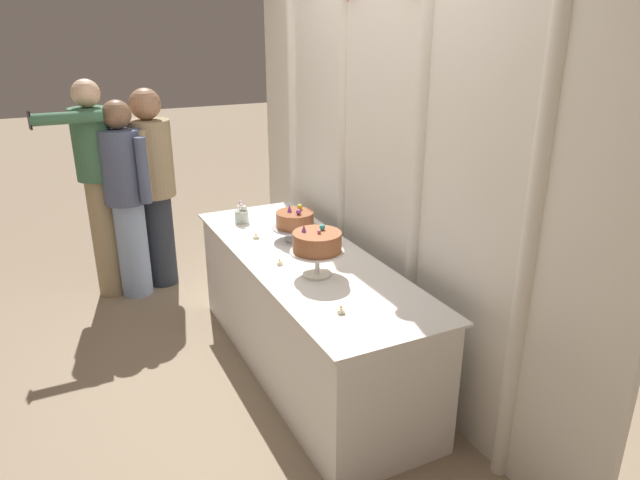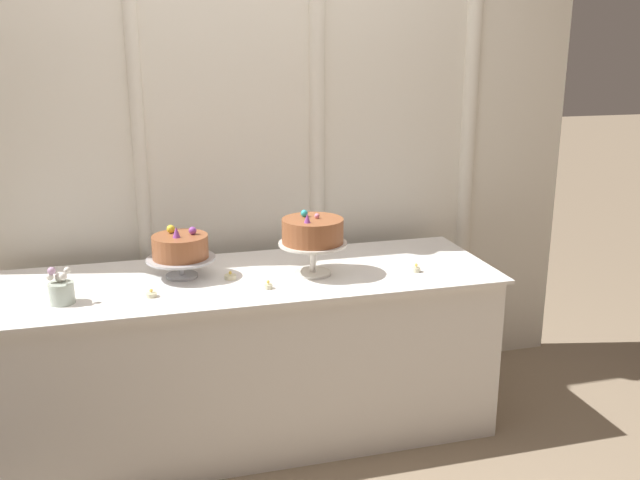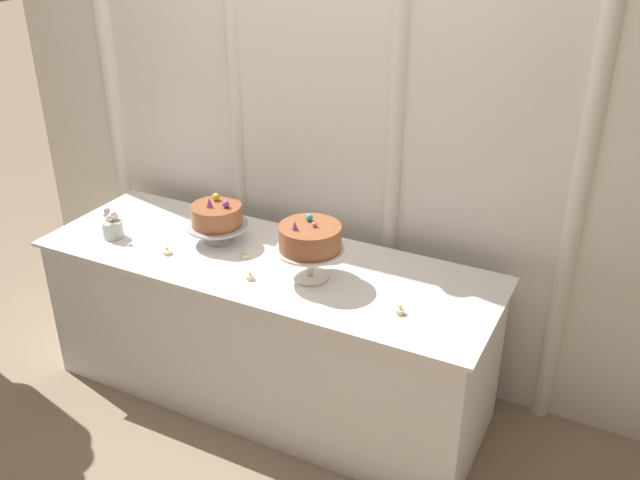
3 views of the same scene
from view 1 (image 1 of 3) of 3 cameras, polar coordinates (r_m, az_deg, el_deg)
The scene contains 13 objects.
ground_plane at distance 3.72m, azimuth -2.76°, elevation -12.73°, with size 24.00×24.00×0.00m, color gray.
draped_curtain at distance 3.44m, azimuth 5.85°, elevation 10.05°, with size 3.58×0.16×2.74m.
cake_table at distance 3.56m, azimuth -1.38°, elevation -7.28°, with size 2.14×0.72×0.75m.
cake_display_nearleft at distance 3.63m, azimuth -2.50°, elevation 1.90°, with size 0.29×0.29×0.23m.
cake_display_nearright at distance 3.09m, azimuth -0.29°, elevation -0.39°, with size 0.30×0.30×0.29m.
flower_vase at distance 4.00m, azimuth -7.75°, elevation 2.47°, with size 0.10×0.10×0.15m.
tealight_far_left at distance 3.71m, azimuth -6.34°, elevation 0.32°, with size 0.04×0.04×0.03m.
tealight_near_left at distance 3.47m, azimuth -2.35°, elevation -1.07°, with size 0.05×0.05×0.03m.
tealight_near_right at distance 3.30m, azimuth -4.01°, elevation -2.27°, with size 0.04×0.04×0.04m.
tealight_far_right at distance 2.76m, azimuth 2.09°, elevation -7.00°, with size 0.04×0.04×0.04m.
guest_man_dark_suit at distance 4.75m, azimuth -16.17°, elevation 5.56°, with size 0.47×0.45×1.59m.
guest_man_pink_jacket at distance 4.62m, azimuth -18.62°, elevation 4.40°, with size 0.46×0.46×1.53m.
guest_girl_blue_dress at distance 4.66m, azimuth -21.24°, elevation 5.66°, with size 0.42×0.59×1.68m.
Camera 1 is at (2.86, -1.20, 2.06)m, focal length 32.36 mm.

